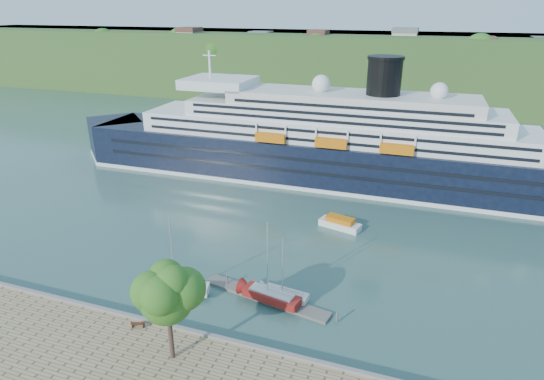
{
  "coord_description": "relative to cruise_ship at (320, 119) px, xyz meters",
  "views": [
    {
      "loc": [
        21.45,
        -34.63,
        33.56
      ],
      "look_at": [
        -1.14,
        30.0,
        5.76
      ],
      "focal_mm": 30.0,
      "sensor_mm": 36.0,
      "label": 1
    }
  ],
  "objects": [
    {
      "name": "ground",
      "position": [
        -1.01,
        -52.74,
        -12.62
      ],
      "size": [
        400.0,
        400.0,
        0.0
      ],
      "primitive_type": "plane",
      "color": "#2C4F47",
      "rests_on": "ground"
    },
    {
      "name": "floating_pontoon",
      "position": [
        4.15,
        -43.33,
        -12.43
      ],
      "size": [
        17.13,
        5.08,
        0.38
      ],
      "primitive_type": null,
      "rotation": [
        0.0,
        0.0,
        -0.18
      ],
      "color": "#65625A",
      "rests_on": "ground"
    },
    {
      "name": "quay_coping",
      "position": [
        -1.01,
        -52.94,
        -11.47
      ],
      "size": [
        220.0,
        0.5,
        0.3
      ],
      "primitive_type": "cube",
      "color": "slate",
      "rests_on": "promenade"
    },
    {
      "name": "park_bench",
      "position": [
        -6.67,
        -54.11,
        -11.15
      ],
      "size": [
        1.56,
        0.97,
        0.93
      ],
      "primitive_type": null,
      "rotation": [
        0.0,
        0.0,
        0.27
      ],
      "color": "#482614",
      "rests_on": "promenade"
    },
    {
      "name": "cruise_ship",
      "position": [
        0.0,
        0.0,
        0.0
      ],
      "size": [
        112.56,
        17.73,
        25.23
      ],
      "primitive_type": null,
      "rotation": [
        0.0,
        0.0,
        0.01
      ],
      "color": "black",
      "rests_on": "ground"
    },
    {
      "name": "sailboat_white_near",
      "position": [
        -6.03,
        -46.27,
        -7.5
      ],
      "size": [
        8.22,
        4.2,
        10.23
      ],
      "primitive_type": null,
      "rotation": [
        0.0,
        0.0,
        0.27
      ],
      "color": "silver",
      "rests_on": "ground"
    },
    {
      "name": "tender_launch",
      "position": [
        9.0,
        -21.16,
        -11.67
      ],
      "size": [
        7.19,
        3.96,
        1.89
      ],
      "primitive_type": null,
      "rotation": [
        0.0,
        0.0,
        -0.25
      ],
      "color": "orange",
      "rests_on": "ground"
    },
    {
      "name": "promenade_tree",
      "position": [
        -0.73,
        -56.86,
        -5.83
      ],
      "size": [
        6.99,
        6.99,
        11.58
      ],
      "primitive_type": null,
      "color": "#2F6219",
      "rests_on": "promenade"
    },
    {
      "name": "sailboat_white_far",
      "position": [
        6.59,
        -42.69,
        -8.58
      ],
      "size": [
        6.4,
        2.43,
        8.07
      ],
      "primitive_type": null,
      "rotation": [
        0.0,
        0.0,
        -0.11
      ],
      "color": "silver",
      "rests_on": "ground"
    },
    {
      "name": "far_hillside",
      "position": [
        -1.01,
        92.26,
        -0.62
      ],
      "size": [
        400.0,
        50.0,
        24.0
      ],
      "primitive_type": "cube",
      "color": "#2E5321",
      "rests_on": "ground"
    },
    {
      "name": "sailboat_red",
      "position": [
        5.25,
        -44.03,
        -7.46
      ],
      "size": [
        8.26,
        3.61,
        10.32
      ],
      "primitive_type": null,
      "rotation": [
        0.0,
        0.0,
        -0.18
      ],
      "color": "maroon",
      "rests_on": "ground"
    }
  ]
}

